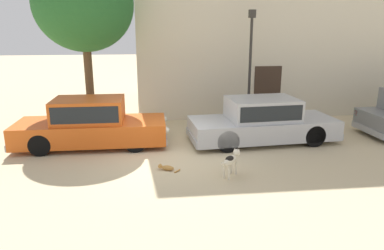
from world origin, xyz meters
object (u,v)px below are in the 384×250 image
(parked_sedan_nearest, at_px, (91,123))
(street_lamp, at_px, (250,54))
(acacia_tree_left, at_px, (83,4))
(stray_cat, at_px, (166,168))
(parked_sedan_second, at_px, (262,120))
(stray_dog_spotted, at_px, (231,160))

(parked_sedan_nearest, xyz_separation_m, street_lamp, (5.51, 1.93, 1.91))
(parked_sedan_nearest, height_order, acacia_tree_left, acacia_tree_left)
(street_lamp, distance_m, acacia_tree_left, 5.99)
(parked_sedan_nearest, xyz_separation_m, stray_cat, (2.22, -2.27, -0.67))
(parked_sedan_second, height_order, stray_dog_spotted, parked_sedan_second)
(parked_sedan_nearest, relative_size, parked_sedan_second, 0.96)
(parked_sedan_nearest, bearing_deg, acacia_tree_left, 97.70)
(parked_sedan_second, distance_m, acacia_tree_left, 6.99)
(parked_sedan_second, relative_size, street_lamp, 1.17)
(parked_sedan_nearest, xyz_separation_m, acacia_tree_left, (-0.25, 1.79, 3.58))
(stray_cat, height_order, street_lamp, street_lamp)
(stray_cat, xyz_separation_m, acacia_tree_left, (-2.47, 4.06, 4.24))
(stray_cat, distance_m, acacia_tree_left, 6.37)
(stray_cat, xyz_separation_m, street_lamp, (3.28, 4.20, 2.58))
(parked_sedan_nearest, distance_m, street_lamp, 6.14)
(parked_sedan_second, bearing_deg, stray_dog_spotted, -125.58)
(parked_sedan_second, distance_m, stray_dog_spotted, 3.09)
(stray_cat, relative_size, acacia_tree_left, 0.10)
(parked_sedan_second, height_order, stray_cat, parked_sedan_second)
(parked_sedan_nearest, height_order, parked_sedan_second, parked_sedan_nearest)
(parked_sedan_nearest, relative_size, stray_dog_spotted, 6.02)
(stray_cat, bearing_deg, street_lamp, -104.99)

